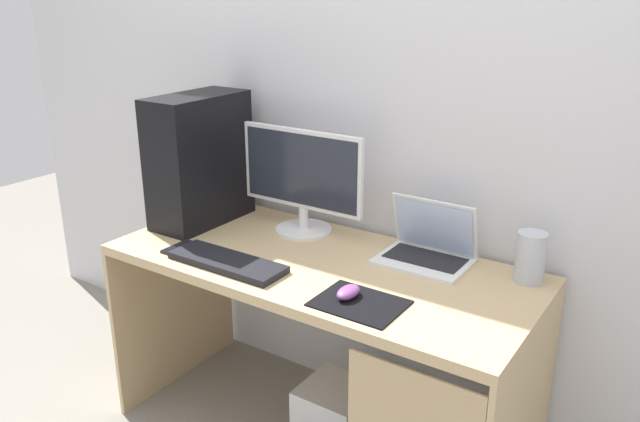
{
  "coord_description": "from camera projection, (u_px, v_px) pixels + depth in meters",
  "views": [
    {
      "loc": [
        1.11,
        -1.65,
        1.61
      ],
      "look_at": [
        0.0,
        0.0,
        0.91
      ],
      "focal_mm": 35.77,
      "sensor_mm": 36.0,
      "label": 1
    }
  ],
  "objects": [
    {
      "name": "wall_back",
      "position": [
        378.0,
        78.0,
        2.27
      ],
      "size": [
        4.0,
        0.05,
        2.6
      ],
      "color": "silver",
      "rests_on": "ground_plane"
    },
    {
      "name": "desk",
      "position": [
        322.0,
        301.0,
        2.2
      ],
      "size": [
        1.47,
        0.66,
        0.73
      ],
      "color": "tan",
      "rests_on": "ground_plane"
    },
    {
      "name": "pc_tower",
      "position": [
        200.0,
        160.0,
        2.46
      ],
      "size": [
        0.2,
        0.41,
        0.5
      ],
      "primitive_type": "cube",
      "color": "black",
      "rests_on": "desk"
    },
    {
      "name": "monitor",
      "position": [
        302.0,
        180.0,
        2.36
      ],
      "size": [
        0.52,
        0.22,
        0.4
      ],
      "color": "white",
      "rests_on": "desk"
    },
    {
      "name": "laptop",
      "position": [
        427.0,
        249.0,
        2.16
      ],
      "size": [
        0.3,
        0.22,
        0.21
      ],
      "color": "white",
      "rests_on": "desk"
    },
    {
      "name": "speaker",
      "position": [
        530.0,
        257.0,
        2.0
      ],
      "size": [
        0.09,
        0.09,
        0.16
      ],
      "primitive_type": "cylinder",
      "color": "#B7BCC6",
      "rests_on": "desk"
    },
    {
      "name": "keyboard",
      "position": [
        227.0,
        262.0,
        2.13
      ],
      "size": [
        0.42,
        0.14,
        0.02
      ],
      "primitive_type": "cube",
      "color": "black",
      "rests_on": "desk"
    },
    {
      "name": "mousepad",
      "position": [
        359.0,
        303.0,
        1.88
      ],
      "size": [
        0.26,
        0.2,
        0.0
      ],
      "primitive_type": "cube",
      "color": "black",
      "rests_on": "desk"
    },
    {
      "name": "mouse_left",
      "position": [
        348.0,
        292.0,
        1.9
      ],
      "size": [
        0.06,
        0.1,
        0.03
      ],
      "primitive_type": "ellipsoid",
      "color": "#8C4C99",
      "rests_on": "mousepad"
    },
    {
      "name": "cell_phone",
      "position": [
        181.0,
        248.0,
        2.27
      ],
      "size": [
        0.07,
        0.13,
        0.01
      ],
      "primitive_type": "cube",
      "color": "black",
      "rests_on": "desk"
    },
    {
      "name": "subwoofer",
      "position": [
        335.0,
        416.0,
        2.34
      ],
      "size": [
        0.24,
        0.24,
        0.24
      ],
      "primitive_type": "cube",
      "color": "white",
      "rests_on": "ground_plane"
    }
  ]
}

